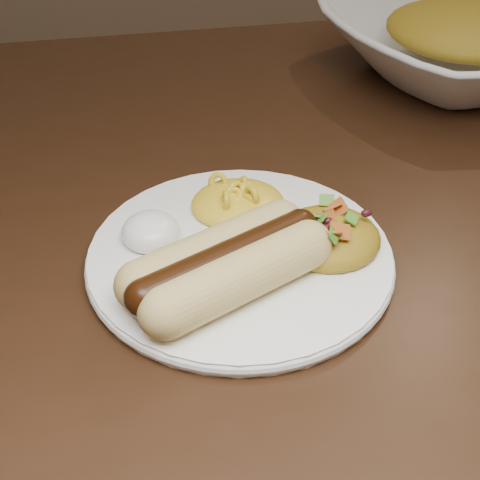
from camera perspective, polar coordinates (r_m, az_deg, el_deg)
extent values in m
cube|color=black|center=(0.59, -1.86, 0.42)|extent=(1.60, 0.90, 0.04)
cylinder|color=white|center=(0.53, 0.00, -1.39)|extent=(0.24, 0.24, 0.01)
cylinder|color=#F1D272|center=(0.47, -0.75, -3.31)|extent=(0.13, 0.09, 0.04)
cylinder|color=#F1D272|center=(0.49, -1.42, -0.92)|extent=(0.13, 0.09, 0.04)
cylinder|color=black|center=(0.48, -1.10, -1.72)|extent=(0.14, 0.08, 0.03)
ellipsoid|color=yellow|center=(0.56, -0.19, 4.08)|extent=(0.10, 0.10, 0.03)
ellipsoid|color=white|center=(0.53, -7.68, 1.24)|extent=(0.06, 0.06, 0.03)
ellipsoid|color=#BD5604|center=(0.53, 7.54, 0.55)|extent=(0.08, 0.08, 0.03)
imported|color=white|center=(0.87, 18.39, 15.52)|extent=(0.38, 0.38, 0.08)
ellipsoid|color=#BD5604|center=(0.86, 18.56, 16.28)|extent=(0.21, 0.21, 0.05)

